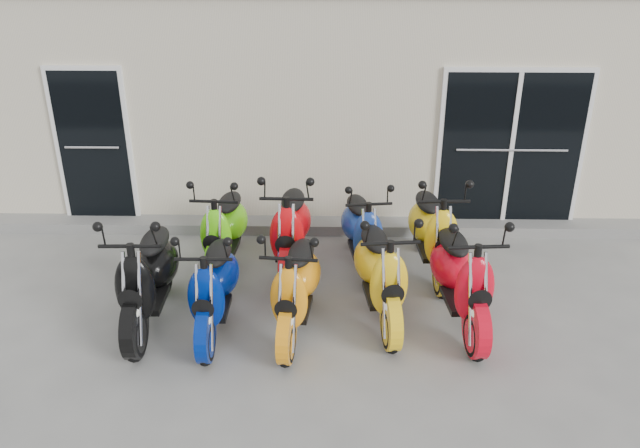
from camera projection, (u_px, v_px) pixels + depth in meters
The scene contains 14 objects.
ground at pixel (319, 305), 7.16m from camera, with size 80.00×80.00×0.00m, color gray.
building at pixel (325, 75), 11.23m from camera, with size 14.00×6.00×3.20m, color beige.
front_step at pixel (322, 226), 8.97m from camera, with size 14.00×0.40×0.15m, color gray.
door_left at pixel (93, 142), 8.68m from camera, with size 1.07×0.08×2.22m, color black.
door_right at pixel (511, 145), 8.56m from camera, with size 2.02×0.08×2.22m, color black.
scooter_front_black at pixel (146, 265), 6.56m from camera, with size 0.70×1.92×1.41m, color black, non-canonical shape.
scooter_front_blue at pixel (213, 275), 6.48m from camera, with size 0.64×1.75×1.29m, color navy, non-canonical shape.
scooter_front_orange_a at pixel (296, 276), 6.45m from camera, with size 0.65×1.77×1.31m, color orange, non-canonical shape.
scooter_front_orange_b at pixel (381, 261), 6.67m from camera, with size 0.68×1.86×1.38m, color yellow, non-canonical shape.
scooter_front_red at pixel (463, 265), 6.56m from camera, with size 0.69×1.90×1.40m, color red, non-canonical shape.
scooter_back_green at pixel (224, 219), 7.73m from camera, with size 0.65×1.80×1.33m, color #5FE211, non-canonical shape.
scooter_back_red at pixel (290, 219), 7.63m from camera, with size 0.70×1.93×1.43m, color red, non-canonical shape.
scooter_back_blue at pixel (362, 221), 7.74m from camera, with size 0.63×1.73×1.27m, color navy, non-canonical shape.
scooter_back_yellow at pixel (434, 220), 7.63m from camera, with size 0.68×1.88×1.39m, color yellow, non-canonical shape.
Camera 1 is at (0.14, -6.13, 3.82)m, focal length 35.00 mm.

